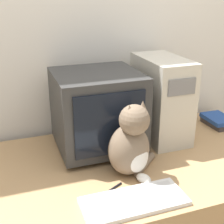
{
  "coord_description": "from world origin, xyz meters",
  "views": [
    {
      "loc": [
        -0.58,
        -0.82,
        1.52
      ],
      "look_at": [
        -0.12,
        0.48,
        0.97
      ],
      "focal_mm": 50.0,
      "sensor_mm": 36.0,
      "label": 1
    }
  ],
  "objects": [
    {
      "name": "crt_monitor",
      "position": [
        -0.15,
        0.62,
        0.93
      ],
      "size": [
        0.43,
        0.41,
        0.41
      ],
      "color": "#333333",
      "rests_on": "desk"
    },
    {
      "name": "pen",
      "position": [
        -0.22,
        0.22,
        0.72
      ],
      "size": [
        0.14,
        0.08,
        0.01
      ],
      "color": "black",
      "rests_on": "desk"
    },
    {
      "name": "wall_back",
      "position": [
        0.0,
        0.93,
        1.25
      ],
      "size": [
        7.0,
        0.05,
        2.5
      ],
      "color": "silver",
      "rests_on": "ground_plane"
    },
    {
      "name": "desk",
      "position": [
        0.0,
        0.43,
        0.36
      ],
      "size": [
        1.61,
        0.86,
        0.71
      ],
      "color": "tan",
      "rests_on": "ground_plane"
    },
    {
      "name": "book_stack",
      "position": [
        0.65,
        0.65,
        0.74
      ],
      "size": [
        0.15,
        0.2,
        0.06
      ],
      "color": "#383333",
      "rests_on": "desk"
    },
    {
      "name": "cat",
      "position": [
        -0.08,
        0.32,
        0.86
      ],
      "size": [
        0.29,
        0.26,
        0.35
      ],
      "rotation": [
        0.0,
        0.0,
        0.35
      ],
      "color": "#7A6651",
      "rests_on": "desk"
    },
    {
      "name": "computer_tower",
      "position": [
        0.23,
        0.64,
        0.94
      ],
      "size": [
        0.21,
        0.4,
        0.46
      ],
      "color": "beige",
      "rests_on": "desk"
    },
    {
      "name": "keyboard",
      "position": [
        -0.15,
        0.12,
        0.72
      ],
      "size": [
        0.43,
        0.18,
        0.02
      ],
      "color": "silver",
      "rests_on": "desk"
    }
  ]
}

